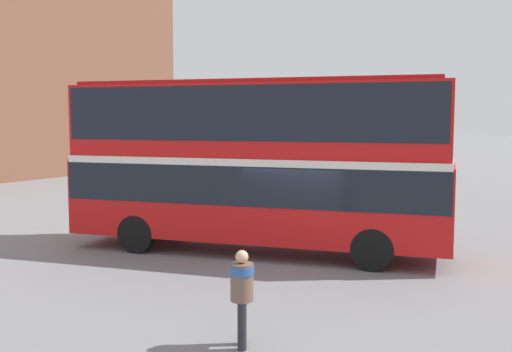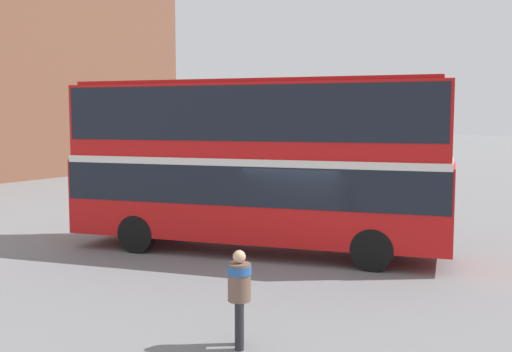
# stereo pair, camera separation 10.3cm
# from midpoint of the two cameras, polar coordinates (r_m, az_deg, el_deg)

# --- Properties ---
(ground_plane) EXTENTS (240.00, 240.00, 0.00)m
(ground_plane) POSITION_cam_midpoint_polar(r_m,az_deg,el_deg) (16.29, 4.34, -7.95)
(ground_plane) COLOR slate
(double_decker_bus) EXTENTS (10.92, 4.77, 4.83)m
(double_decker_bus) POSITION_cam_midpoint_polar(r_m,az_deg,el_deg) (16.76, -0.17, 2.02)
(double_decker_bus) COLOR red
(double_decker_bus) RESTS_ON ground_plane
(pedestrian_foreground) EXTENTS (0.56, 0.56, 1.64)m
(pedestrian_foreground) POSITION_cam_midpoint_polar(r_m,az_deg,el_deg) (10.04, -1.64, -10.63)
(pedestrian_foreground) COLOR #232328
(pedestrian_foreground) RESTS_ON ground_plane
(parked_car_kerb_near) EXTENTS (4.89, 2.89, 1.52)m
(parked_car_kerb_near) POSITION_cam_midpoint_polar(r_m,az_deg,el_deg) (30.01, -2.04, -0.19)
(parked_car_kerb_near) COLOR black
(parked_car_kerb_near) RESTS_ON ground_plane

